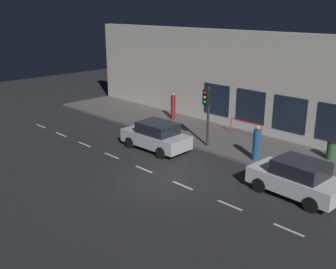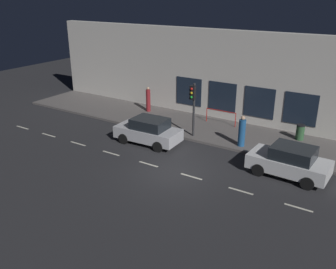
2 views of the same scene
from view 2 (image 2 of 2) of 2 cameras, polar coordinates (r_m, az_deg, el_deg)
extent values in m
plane|color=#28282B|center=(18.69, 0.97, -5.81)|extent=(60.00, 60.00, 0.00)
cube|color=#5B5654|center=(23.76, 8.89, 0.26)|extent=(4.50, 32.00, 0.15)
cube|color=beige|center=(25.16, 11.69, 8.51)|extent=(0.60, 32.00, 6.22)
cube|color=#192333|center=(24.11, 19.96, 3.75)|extent=(0.04, 2.05, 2.01)
cube|color=#192333|center=(24.76, 14.03, 4.86)|extent=(0.04, 2.05, 2.01)
cube|color=#192333|center=(25.67, 8.44, 5.85)|extent=(0.04, 2.05, 2.01)
cube|color=#192333|center=(26.81, 3.27, 6.72)|extent=(0.04, 2.05, 2.01)
cube|color=beige|center=(16.75, 19.68, -10.69)|extent=(0.12, 1.20, 0.01)
cube|color=beige|center=(17.32, 11.28, -8.62)|extent=(0.12, 1.20, 0.01)
cube|color=beige|center=(18.25, 3.66, -6.56)|extent=(0.12, 1.20, 0.01)
cube|color=beige|center=(19.49, -3.06, -4.63)|extent=(0.12, 1.20, 0.01)
cube|color=beige|center=(20.97, -8.87, -2.90)|extent=(0.12, 1.20, 0.01)
cube|color=beige|center=(22.66, -13.85, -1.39)|extent=(0.12, 1.20, 0.01)
cube|color=beige|center=(24.51, -18.10, -0.09)|extent=(0.12, 1.20, 0.01)
cube|color=beige|center=(26.48, -21.74, 1.02)|extent=(0.12, 1.20, 0.01)
cylinder|color=#2D2D30|center=(22.30, 4.04, 3.80)|extent=(0.14, 0.14, 3.34)
cube|color=black|center=(21.81, 3.87, 6.54)|extent=(0.26, 0.32, 0.84)
sphere|color=red|center=(21.63, 3.70, 7.11)|extent=(0.15, 0.15, 0.15)
sphere|color=gold|center=(21.69, 3.69, 6.47)|extent=(0.15, 0.15, 0.15)
sphere|color=green|center=(21.76, 3.67, 5.82)|extent=(0.15, 0.15, 0.15)
cube|color=silver|center=(18.99, 18.28, -4.40)|extent=(1.97, 3.91, 0.70)
cube|color=black|center=(18.69, 18.96, -2.71)|extent=(1.68, 2.06, 0.60)
cylinder|color=black|center=(18.71, 13.92, -5.37)|extent=(0.25, 0.65, 0.64)
cylinder|color=black|center=(20.16, 15.71, -3.53)|extent=(0.25, 0.65, 0.64)
cylinder|color=black|center=(18.14, 20.93, -7.12)|extent=(0.25, 0.65, 0.64)
cylinder|color=black|center=(19.64, 22.23, -5.08)|extent=(0.25, 0.65, 0.64)
cube|color=#B7B7BC|center=(21.91, -3.14, 0.20)|extent=(1.90, 3.98, 0.70)
cube|color=black|center=(21.60, -2.82, 1.73)|extent=(1.62, 2.10, 0.60)
cylinder|color=black|center=(22.07, -6.92, -0.64)|extent=(0.25, 0.65, 0.64)
cylinder|color=black|center=(23.29, -4.53, 0.66)|extent=(0.25, 0.65, 0.64)
cylinder|color=black|center=(20.79, -1.54, -1.91)|extent=(0.25, 0.65, 0.64)
cylinder|color=black|center=(22.08, 0.67, -0.46)|extent=(0.25, 0.65, 0.64)
cylinder|color=#1E5189|center=(21.48, 11.43, 0.24)|extent=(0.44, 0.44, 1.59)
sphere|color=tan|center=(21.17, 11.61, 2.54)|extent=(0.24, 0.24, 0.24)
cube|color=tan|center=(21.27, 11.76, 2.62)|extent=(0.05, 0.07, 0.07)
cylinder|color=maroon|center=(27.33, -3.10, 5.31)|extent=(0.45, 0.45, 1.65)
sphere|color=tan|center=(27.09, -3.14, 7.19)|extent=(0.20, 0.20, 0.20)
cube|color=tan|center=(27.18, -3.22, 7.23)|extent=(0.07, 0.06, 0.06)
cylinder|color=#2D5633|center=(23.47, 19.90, 0.28)|extent=(0.49, 0.49, 0.89)
cylinder|color=black|center=(23.32, 20.05, 1.36)|extent=(0.51, 0.51, 0.06)
cylinder|color=red|center=(24.52, 10.47, 2.20)|extent=(0.05, 0.05, 0.95)
cylinder|color=red|center=(25.33, 6.05, 3.08)|extent=(0.05, 0.05, 0.95)
cylinder|color=red|center=(24.76, 8.28, 3.69)|extent=(0.05, 2.12, 0.05)
camera|label=1|loc=(4.25, 82.72, -11.62)|focal=42.63mm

